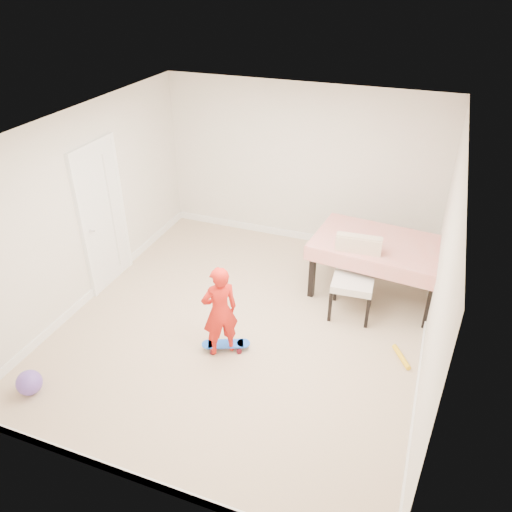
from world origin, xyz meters
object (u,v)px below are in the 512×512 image
at_px(balloon, 29,383).
at_px(skateboard, 226,346).
at_px(child, 220,313).
at_px(dining_chair, 353,280).
at_px(dining_table, 378,268).

bearing_deg(balloon, skateboard, 38.98).
relative_size(skateboard, child, 0.50).
bearing_deg(child, dining_chair, -176.41).
bearing_deg(dining_table, dining_chair, -106.18).
relative_size(child, balloon, 4.24).
bearing_deg(dining_chair, dining_table, 64.16).
xyz_separation_m(dining_chair, skateboard, (-1.28, -1.25, -0.49)).
bearing_deg(balloon, dining_table, 44.89).
distance_m(skateboard, child, 0.55).
bearing_deg(skateboard, dining_chair, 21.45).
height_order(child, balloon, child).
relative_size(dining_table, balloon, 6.38).
height_order(dining_chair, child, child).
xyz_separation_m(dining_table, dining_chair, (-0.24, -0.59, 0.12)).
xyz_separation_m(skateboard, balloon, (-1.74, -1.41, 0.10)).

